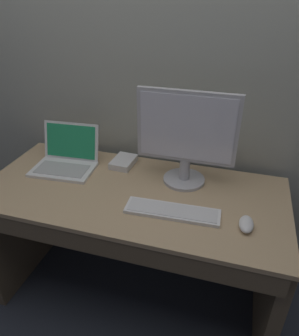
{
  "coord_description": "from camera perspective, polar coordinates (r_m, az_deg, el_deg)",
  "views": [
    {
      "loc": [
        0.45,
        -1.2,
        1.6
      ],
      "look_at": [
        0.09,
        0.0,
        0.87
      ],
      "focal_mm": 34.16,
      "sensor_mm": 36.0,
      "label": 1
    }
  ],
  "objects": [
    {
      "name": "computer_mouse",
      "position": [
        1.38,
        16.88,
        -9.56
      ],
      "size": [
        0.06,
        0.11,
        0.04
      ],
      "primitive_type": "ellipsoid",
      "rotation": [
        0.0,
        0.0,
        0.02
      ],
      "color": "white",
      "rests_on": "desk"
    },
    {
      "name": "wired_keyboard",
      "position": [
        1.41,
        4.08,
        -7.7
      ],
      "size": [
        0.42,
        0.13,
        0.02
      ],
      "color": "white",
      "rests_on": "desk"
    },
    {
      "name": "external_drive_box",
      "position": [
        1.76,
        -4.64,
        1.1
      ],
      "size": [
        0.12,
        0.16,
        0.04
      ],
      "primitive_type": "cube",
      "rotation": [
        0.0,
        0.0,
        -0.06
      ],
      "color": "silver",
      "rests_on": "desk"
    },
    {
      "name": "desk",
      "position": [
        1.7,
        -3.11,
        -11.42
      ],
      "size": [
        1.47,
        0.67,
        0.73
      ],
      "color": "tan",
      "rests_on": "ground"
    },
    {
      "name": "laptop_white",
      "position": [
        1.78,
        -14.71,
        1.41
      ],
      "size": [
        0.33,
        0.29,
        0.22
      ],
      "color": "white",
      "rests_on": "desk"
    },
    {
      "name": "ground_plane",
      "position": [
        2.05,
        -2.58,
        -21.07
      ],
      "size": [
        14.0,
        14.0,
        0.0
      ],
      "primitive_type": "plane",
      "color": "#2D333D"
    },
    {
      "name": "back_wall",
      "position": [
        1.67,
        1.15,
        27.26
      ],
      "size": [
        3.93,
        0.04,
        3.03
      ],
      "primitive_type": "cube",
      "color": "#9EA093",
      "rests_on": "ground"
    },
    {
      "name": "external_monitor",
      "position": [
        1.5,
        6.56,
        5.48
      ],
      "size": [
        0.47,
        0.21,
        0.47
      ],
      "color": "#B7B7BC",
      "rests_on": "desk"
    }
  ]
}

